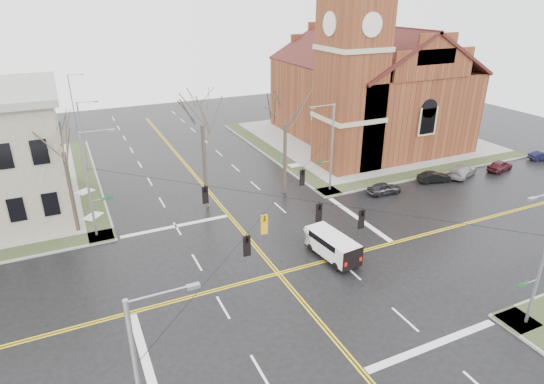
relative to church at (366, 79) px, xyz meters
name	(u,v)px	position (x,y,z in m)	size (l,w,h in m)	color
ground	(278,273)	(-24.76, -24.78, -8.43)	(120.00, 120.00, 0.00)	black
sidewalks	(278,273)	(-24.76, -24.78, -8.36)	(80.00, 80.00, 0.17)	gray
road_markings	(278,273)	(-24.76, -24.78, -8.43)	(100.00, 100.00, 0.01)	gold
church	(366,79)	(0.00, 0.00, 0.00)	(24.28, 27.48, 27.50)	#5F2C19
signal_pole_ne	(331,145)	(-13.44, -13.28, -3.48)	(2.75, 0.22, 9.00)	gray
signal_pole_nw	(90,182)	(-36.09, -13.28, -3.48)	(2.75, 0.22, 9.00)	gray
signal_pole_se	(542,256)	(-13.44, -36.28, -3.48)	(2.75, 0.22, 9.00)	gray
span_wires	(279,196)	(-24.76, -24.78, -2.23)	(23.02, 23.02, 0.03)	black
traffic_signals	(283,210)	(-24.76, -25.45, -2.98)	(8.21, 8.26, 1.30)	black
streetlight_north_a	(84,134)	(-35.42, 3.22, -3.97)	(2.30, 0.20, 8.00)	gray
streetlight_north_b	(73,99)	(-35.42, 23.22, -3.97)	(2.30, 0.20, 8.00)	gray
cargo_van	(331,244)	(-20.06, -24.31, -7.33)	(2.44, 5.09, 1.87)	white
parked_car_a	(384,188)	(-8.66, -16.32, -7.82)	(1.44, 3.58, 1.22)	black
parked_car_b	(434,177)	(-1.78, -16.06, -7.86)	(1.22, 3.49, 1.15)	black
parked_car_c	(462,171)	(2.30, -16.09, -7.78)	(1.84, 4.52, 1.31)	#9D9D9F
parked_car_d	(500,165)	(7.66, -16.62, -7.80)	(1.50, 3.73, 1.27)	#45131B
parked_car_e	(542,156)	(15.48, -16.24, -7.90)	(1.13, 3.25, 1.07)	black
tree_nw_far	(62,147)	(-37.62, -11.66, -0.80)	(4.00, 4.00, 10.53)	#3D2F27
tree_nw_near	(202,119)	(-26.04, -11.69, 0.19)	(4.00, 4.00, 11.92)	#3D2F27
tree_ne	(285,120)	(-17.83, -11.89, -0.70)	(4.00, 4.00, 10.68)	#3D2F27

